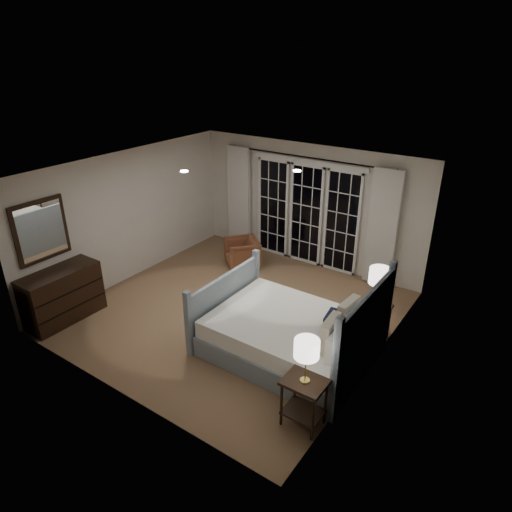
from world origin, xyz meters
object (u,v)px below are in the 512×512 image
Objects in this scene: dresser at (62,295)px; lamp_left at (307,349)px; nightstand_right at (375,317)px; bed at (291,335)px; lamp_right at (380,276)px; armchair at (242,253)px; nightstand_left at (304,396)px.

lamp_left is at bearing 2.71° from dresser.
nightstand_right is 2.34m from lamp_left.
bed reaches higher than dresser.
lamp_right is 3.43m from armchair.
nightstand_right is 0.89× the size of armchair.
lamp_left reaches higher than nightstand_left.
dresser is at bearing -160.06° from bed.
dresser is (-4.48, -0.21, -0.67)m from lamp_left.
nightstand_left is at bearing -52.96° from bed.
nightstand_right is 0.46× the size of dresser.
armchair is (-3.22, 0.88, -0.08)m from nightstand_right.
armchair is 3.56m from dresser.
nightstand_left is 0.69m from lamp_left.
nightstand_right is 3.34m from armchair.
lamp_left is (-0.02, -2.22, 0.74)m from nightstand_right.
nightstand_left is at bearing -90.53° from lamp_right.
nightstand_right is 0.93× the size of lamp_right.
dresser is (-3.64, -1.32, 0.10)m from bed.
lamp_left is 0.45× the size of dresser.
nightstand_left is 1.00× the size of armchair.
lamp_right is at bearing 14.04° from nightstand_right.
armchair is at bearing 135.82° from nightstand_left.
lamp_right reaches higher than nightstand_right.
lamp_left reaches higher than lamp_right.
dresser is (-4.50, -2.43, 0.06)m from nightstand_right.
lamp_left reaches higher than armchair.
armchair reaches higher than nightstand_right.
bed is at bearing 127.04° from nightstand_left.
armchair is at bearing 164.64° from lamp_right.
bed is at bearing 127.04° from lamp_left.
lamp_right is (0.02, 2.22, 0.66)m from nightstand_left.
lamp_left is 4.53m from armchair.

